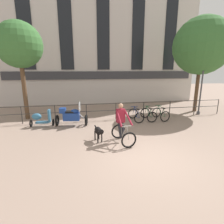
{
  "coord_description": "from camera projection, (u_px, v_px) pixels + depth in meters",
  "views": [
    {
      "loc": [
        -2.26,
        -5.46,
        3.12
      ],
      "look_at": [
        -0.69,
        2.86,
        1.05
      ],
      "focal_mm": 28.0,
      "sensor_mm": 36.0,
      "label": 1
    }
  ],
  "objects": [
    {
      "name": "street_lamp",
      "position": [
        202.0,
        78.0,
        11.89
      ],
      "size": [
        0.28,
        0.28,
        4.59
      ],
      "color": "#424247",
      "rests_on": "ground_plane"
    },
    {
      "name": "tree_canalside_left",
      "position": [
        19.0,
        45.0,
        10.31
      ],
      "size": [
        2.71,
        2.71,
        5.89
      ],
      "color": "brown",
      "rests_on": "ground_plane"
    },
    {
      "name": "parked_bicycle_mid_right",
      "position": [
        161.0,
        114.0,
        11.11
      ],
      "size": [
        0.75,
        1.16,
        0.86
      ],
      "rotation": [
        0.0,
        0.0,
        3.22
      ],
      "color": "black",
      "rests_on": "ground_plane"
    },
    {
      "name": "parked_motorcycle",
      "position": [
        71.0,
        116.0,
        9.86
      ],
      "size": [
        1.84,
        0.88,
        1.35
      ],
      "rotation": [
        0.0,
        0.0,
        1.42
      ],
      "color": "black",
      "rests_on": "ground_plane"
    },
    {
      "name": "parked_bicycle_near_lamp",
      "position": [
        136.0,
        115.0,
        10.82
      ],
      "size": [
        0.73,
        1.15,
        0.86
      ],
      "rotation": [
        0.0,
        0.0,
        3.2
      ],
      "color": "black",
      "rests_on": "ground_plane"
    },
    {
      "name": "canal_railing",
      "position": [
        116.0,
        108.0,
        11.16
      ],
      "size": [
        15.05,
        0.05,
        1.05
      ],
      "color": "#2D2B28",
      "rests_on": "ground_plane"
    },
    {
      "name": "cyclist_with_bike",
      "position": [
        122.0,
        125.0,
        7.58
      ],
      "size": [
        0.88,
        1.27,
        1.7
      ],
      "rotation": [
        0.0,
        0.0,
        0.18
      ],
      "color": "black",
      "rests_on": "ground_plane"
    },
    {
      "name": "building_facade",
      "position": [
        103.0,
        39.0,
        15.5
      ],
      "size": [
        18.0,
        0.72,
        11.49
      ],
      "color": "beige",
      "rests_on": "ground_plane"
    },
    {
      "name": "parked_scooter",
      "position": [
        41.0,
        118.0,
        9.72
      ],
      "size": [
        1.3,
        0.48,
        0.96
      ],
      "rotation": [
        0.0,
        0.0,
        1.51
      ],
      "color": "black",
      "rests_on": "ground_plane"
    },
    {
      "name": "ground_plane",
      "position": [
        145.0,
        157.0,
        6.36
      ],
      "size": [
        60.0,
        60.0,
        0.0
      ],
      "primitive_type": "plane",
      "color": "gray"
    },
    {
      "name": "tree_canalside_right",
      "position": [
        202.0,
        46.0,
        12.34
      ],
      "size": [
        4.0,
        4.0,
        6.73
      ],
      "color": "brown",
      "rests_on": "ground_plane"
    },
    {
      "name": "parked_bicycle_mid_left",
      "position": [
        148.0,
        115.0,
        10.97
      ],
      "size": [
        0.71,
        1.14,
        0.86
      ],
      "rotation": [
        0.0,
        0.0,
        3.19
      ],
      "color": "black",
      "rests_on": "ground_plane"
    },
    {
      "name": "dog",
      "position": [
        99.0,
        131.0,
        7.66
      ],
      "size": [
        0.41,
        1.04,
        0.68
      ],
      "rotation": [
        0.0,
        0.0,
        0.22
      ],
      "color": "black",
      "rests_on": "ground_plane"
    }
  ]
}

